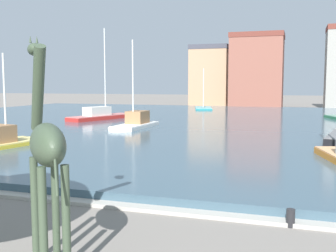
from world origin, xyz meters
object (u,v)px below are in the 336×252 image
sailboat_yellow (6,143)px  mooring_bollard (291,218)px  giraffe_statue (47,148)px  sailboat_teal (203,109)px  sailboat_red (106,117)px  sailboat_white (134,126)px

sailboat_yellow → mooring_bollard: 17.66m
giraffe_statue → mooring_bollard: 6.78m
giraffe_statue → mooring_bollard: size_ratio=10.07×
sailboat_teal → sailboat_red: 20.82m
sailboat_teal → mooring_bollard: bearing=-74.3°
mooring_bollard → sailboat_teal: bearing=105.7°
giraffe_statue → sailboat_red: sailboat_red is taller
sailboat_white → sailboat_red: 9.42m
mooring_bollard → sailboat_white: bearing=123.6°
giraffe_statue → sailboat_teal: size_ratio=0.70×
sailboat_white → sailboat_red: (-6.10, 7.18, 0.02)m
sailboat_white → sailboat_teal: 27.21m
sailboat_teal → sailboat_white: bearing=-89.1°
giraffe_statue → sailboat_white: bearing=108.4°
sailboat_teal → mooring_bollard: 47.85m
giraffe_statue → sailboat_red: 33.19m
giraffe_statue → sailboat_teal: (-8.10, 50.17, -2.23)m
sailboat_white → mooring_bollard: size_ratio=14.85×
giraffe_statue → sailboat_red: bearing=114.5°
giraffe_statue → sailboat_yellow: (-10.99, 11.89, -2.05)m
giraffe_statue → sailboat_white: sailboat_white is taller
sailboat_red → mooring_bollard: sailboat_red is taller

